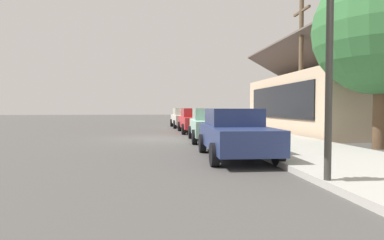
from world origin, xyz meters
The scene contains 11 objects.
ground_plane centered at (0.00, 0.00, 0.00)m, with size 120.00×120.00×0.00m, color #4C4947.
sidewalk_curb centered at (0.00, 5.60, 0.08)m, with size 60.00×4.20×0.16m, color #B2AFA8.
car_ivory centered at (-9.34, 2.67, 0.82)m, with size 4.57×2.19×1.59m.
car_cherry centered at (-3.87, 2.80, 0.82)m, with size 4.81×1.94×1.59m.
car_seafoam centered at (1.57, 2.87, 0.81)m, with size 4.51×2.14×1.59m.
car_navy centered at (6.84, 2.74, 0.81)m, with size 4.57×2.15×1.59m.
storefront_building centered at (-2.70, 11.98, 1.98)m, with size 12.44×8.20×5.88m.
shade_tree centered at (5.41, 8.88, 4.66)m, with size 5.10×5.10×7.22m.
traffic_light_main centered at (10.88, 2.54, 3.49)m, with size 0.37×2.79×5.20m.
utility_pole_wooden centered at (0.13, 8.20, 3.93)m, with size 1.80×0.24×7.50m.
fire_hydrant_red centered at (-1.49, 4.20, 0.50)m, with size 0.22×0.22×0.71m.
Camera 1 is at (16.87, 0.12, 1.61)m, focal length 29.80 mm.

